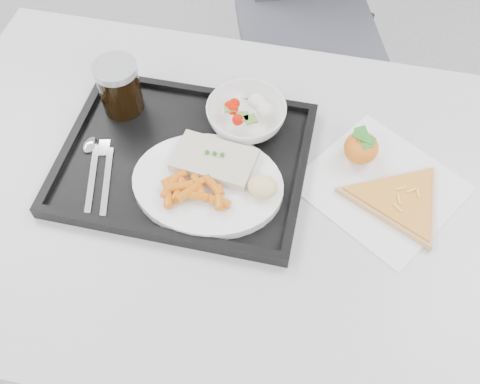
# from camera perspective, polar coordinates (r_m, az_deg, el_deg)

# --- Properties ---
(table) EXTENTS (1.20, 0.80, 0.75)m
(table) POSITION_cam_1_polar(r_m,az_deg,el_deg) (1.03, -1.13, -1.78)
(table) COLOR #B8B9BB
(table) RESTS_ON ground
(tray) EXTENTS (0.45, 0.35, 0.03)m
(tray) POSITION_cam_1_polar(r_m,az_deg,el_deg) (1.00, -5.93, 3.47)
(tray) COLOR black
(tray) RESTS_ON table
(dinner_plate) EXTENTS (0.27, 0.27, 0.02)m
(dinner_plate) POSITION_cam_1_polar(r_m,az_deg,el_deg) (0.95, -3.46, 0.85)
(dinner_plate) COLOR white
(dinner_plate) RESTS_ON tray
(fish_fillet) EXTENTS (0.15, 0.10, 0.03)m
(fish_fillet) POSITION_cam_1_polar(r_m,az_deg,el_deg) (0.96, -2.76, 3.43)
(fish_fillet) COLOR beige
(fish_fillet) RESTS_ON dinner_plate
(bread_roll) EXTENTS (0.06, 0.06, 0.03)m
(bread_roll) POSITION_cam_1_polar(r_m,az_deg,el_deg) (0.91, 2.42, 0.59)
(bread_roll) COLOR tan
(bread_roll) RESTS_ON dinner_plate
(salad_bowl) EXTENTS (0.15, 0.15, 0.05)m
(salad_bowl) POSITION_cam_1_polar(r_m,az_deg,el_deg) (1.03, 0.68, 8.18)
(salad_bowl) COLOR white
(salad_bowl) RESTS_ON tray
(cola_glass) EXTENTS (0.08, 0.08, 0.11)m
(cola_glass) POSITION_cam_1_polar(r_m,az_deg,el_deg) (1.06, -12.76, 10.93)
(cola_glass) COLOR black
(cola_glass) RESTS_ON tray
(cutlery) EXTENTS (0.10, 0.17, 0.01)m
(cutlery) POSITION_cam_1_polar(r_m,az_deg,el_deg) (1.01, -15.03, 2.82)
(cutlery) COLOR silver
(cutlery) RESTS_ON tray
(napkin) EXTENTS (0.34, 0.34, 0.00)m
(napkin) POSITION_cam_1_polar(r_m,az_deg,el_deg) (1.00, 14.83, 0.58)
(napkin) COLOR white
(napkin) RESTS_ON table
(tangerine) EXTENTS (0.07, 0.07, 0.07)m
(tangerine) POSITION_cam_1_polar(r_m,az_deg,el_deg) (1.01, 12.80, 4.64)
(tangerine) COLOR orange
(tangerine) RESTS_ON napkin
(pizza_slice) EXTENTS (0.23, 0.23, 0.02)m
(pizza_slice) POSITION_cam_1_polar(r_m,az_deg,el_deg) (0.98, 16.68, -0.90)
(pizza_slice) COLOR #DDB46D
(pizza_slice) RESTS_ON napkin
(carrot_pile) EXTENTS (0.13, 0.08, 0.02)m
(carrot_pile) POSITION_cam_1_polar(r_m,az_deg,el_deg) (0.92, -5.24, 0.22)
(carrot_pile) COLOR #D0610E
(carrot_pile) RESTS_ON dinner_plate
(salad_contents) EXTENTS (0.09, 0.08, 0.03)m
(salad_contents) POSITION_cam_1_polar(r_m,az_deg,el_deg) (1.03, 1.08, 9.08)
(salad_contents) COLOR #C10F00
(salad_contents) RESTS_ON salad_bowl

